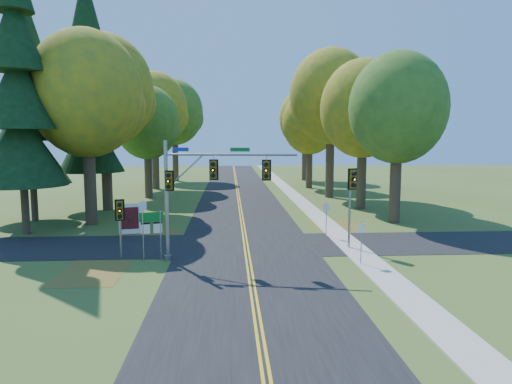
{
  "coord_description": "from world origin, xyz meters",
  "views": [
    {
      "loc": [
        -0.95,
        -24.72,
        6.37
      ],
      "look_at": [
        0.61,
        1.92,
        3.2
      ],
      "focal_mm": 32.0,
      "sensor_mm": 36.0,
      "label": 1
    }
  ],
  "objects": [
    {
      "name": "tree_w_d",
      "position": [
        -10.13,
        33.18,
        9.78
      ],
      "size": [
        8.2,
        8.2,
        14.56
      ],
      "color": "#38281C",
      "rests_on": "ground"
    },
    {
      "name": "ped_signal_pole",
      "position": [
        -6.71,
        -0.74,
        2.37
      ],
      "size": [
        0.5,
        0.58,
        3.18
      ],
      "rotation": [
        0.0,
        0.0,
        0.23
      ],
      "color": "gray",
      "rests_on": "ground"
    },
    {
      "name": "tree_w_b",
      "position": [
        -11.72,
        16.29,
        10.37
      ],
      "size": [
        8.6,
        8.6,
        15.38
      ],
      "color": "#38281C",
      "rests_on": "ground"
    },
    {
      "name": "leaf_patch_w_far",
      "position": [
        -7.5,
        -3.0,
        0.01
      ],
      "size": [
        3.0,
        5.0,
        0.0
      ],
      "primitive_type": "cube",
      "color": "brown",
      "rests_on": "ground"
    },
    {
      "name": "centerline_left",
      "position": [
        -0.1,
        0.0,
        0.03
      ],
      "size": [
        0.1,
        160.0,
        0.01
      ],
      "primitive_type": "cube",
      "color": "gold",
      "rests_on": "road_main"
    },
    {
      "name": "leaf_patch_e",
      "position": [
        6.8,
        6.0,
        0.01
      ],
      "size": [
        3.5,
        8.0,
        0.0
      ],
      "primitive_type": "cube",
      "color": "brown",
      "rests_on": "ground"
    },
    {
      "name": "pine_a",
      "position": [
        -14.5,
        6.0,
        9.18
      ],
      "size": [
        5.6,
        5.6,
        19.48
      ],
      "color": "#38281C",
      "rests_on": "ground"
    },
    {
      "name": "tree_e_d",
      "position": [
        9.26,
        32.87,
        8.24
      ],
      "size": [
        7.0,
        7.0,
        12.32
      ],
      "color": "#38281C",
      "rests_on": "ground"
    },
    {
      "name": "reg_sign_e_south",
      "position": [
        5.65,
        -2.63,
        1.49
      ],
      "size": [
        0.41,
        0.14,
        2.18
      ],
      "rotation": [
        0.0,
        0.0,
        0.28
      ],
      "color": "gray",
      "rests_on": "ground"
    },
    {
      "name": "tree_e_b",
      "position": [
        10.97,
        15.58,
        8.9
      ],
      "size": [
        7.6,
        7.6,
        13.33
      ],
      "color": "#38281C",
      "rests_on": "ground"
    },
    {
      "name": "tree_w_e",
      "position": [
        -8.92,
        44.09,
        10.07
      ],
      "size": [
        8.4,
        8.4,
        14.97
      ],
      "color": "#38281C",
      "rests_on": "ground"
    },
    {
      "name": "leaf_patch_w_near",
      "position": [
        -6.5,
        4.0,
        0.01
      ],
      "size": [
        4.0,
        6.0,
        0.0
      ],
      "primitive_type": "cube",
      "color": "brown",
      "rests_on": "ground"
    },
    {
      "name": "tree_w_a",
      "position": [
        -11.13,
        9.38,
        9.49
      ],
      "size": [
        8.0,
        8.0,
        14.15
      ],
      "color": "#38281C",
      "rests_on": "ground"
    },
    {
      "name": "road_cross",
      "position": [
        0.0,
        2.0,
        0.01
      ],
      "size": [
        60.0,
        6.0,
        0.02
      ],
      "primitive_type": "cube",
      "color": "black",
      "rests_on": "ground"
    },
    {
      "name": "pine_c",
      "position": [
        -13.0,
        16.0,
        9.69
      ],
      "size": [
        5.6,
        5.6,
        20.56
      ],
      "color": "#38281C",
      "rests_on": "ground"
    },
    {
      "name": "east_signal_pole",
      "position": [
        5.99,
        0.68,
        3.54
      ],
      "size": [
        0.54,
        0.63,
        4.66
      ],
      "rotation": [
        0.0,
        0.0,
        0.19
      ],
      "color": "gray",
      "rests_on": "ground"
    },
    {
      "name": "reg_sign_e_north",
      "position": [
        5.26,
        3.88,
        1.54
      ],
      "size": [
        0.41,
        0.19,
        2.25
      ],
      "rotation": [
        0.0,
        0.0,
        -0.39
      ],
      "color": "gray",
      "rests_on": "ground"
    },
    {
      "name": "tree_e_e",
      "position": [
        10.47,
        43.58,
        9.19
      ],
      "size": [
        7.8,
        7.8,
        13.74
      ],
      "color": "#38281C",
      "rests_on": "ground"
    },
    {
      "name": "ground",
      "position": [
        0.0,
        0.0,
        0.0
      ],
      "size": [
        160.0,
        160.0,
        0.0
      ],
      "primitive_type": "plane",
      "color": "#3A4F1C",
      "rests_on": "ground"
    },
    {
      "name": "tree_e_a",
      "position": [
        11.57,
        8.77,
        8.53
      ],
      "size": [
        7.2,
        7.2,
        12.73
      ],
      "color": "#38281C",
      "rests_on": "ground"
    },
    {
      "name": "route_sign_cluster",
      "position": [
        -4.96,
        -1.41,
        1.87
      ],
      "size": [
        1.2,
        0.39,
        2.66
      ],
      "rotation": [
        0.0,
        0.0,
        0.29
      ],
      "color": "gray",
      "rests_on": "ground"
    },
    {
      "name": "tree_w_c",
      "position": [
        -9.54,
        24.47,
        7.94
      ],
      "size": [
        6.8,
        6.8,
        11.91
      ],
      "color": "#38281C",
      "rests_on": "ground"
    },
    {
      "name": "traffic_mast",
      "position": [
        -2.53,
        -1.5,
        4.02
      ],
      "size": [
        6.81,
        1.41,
        6.25
      ],
      "rotation": [
        0.0,
        0.0,
        -0.17
      ],
      "color": "gray",
      "rests_on": "ground"
    },
    {
      "name": "centerline_right",
      "position": [
        0.1,
        0.0,
        0.03
      ],
      "size": [
        0.1,
        160.0,
        0.01
      ],
      "primitive_type": "cube",
      "color": "gold",
      "rests_on": "road_main"
    },
    {
      "name": "pine_b",
      "position": [
        -16.0,
        11.0,
        8.16
      ],
      "size": [
        5.6,
        5.6,
        17.31
      ],
      "color": "#38281C",
      "rests_on": "ground"
    },
    {
      "name": "sidewalk_east",
      "position": [
        6.2,
        0.0,
        0.03
      ],
      "size": [
        1.6,
        160.0,
        0.06
      ],
      "primitive_type": "cube",
      "color": "#9E998E",
      "rests_on": "ground"
    },
    {
      "name": "tree_e_c",
      "position": [
        9.88,
        23.69,
        10.66
      ],
      "size": [
        8.8,
        8.8,
        15.79
      ],
      "color": "#38281C",
      "rests_on": "ground"
    },
    {
      "name": "reg_sign_w",
      "position": [
        -6.45,
        4.2,
        1.66
      ],
      "size": [
        0.46,
        0.11,
        2.42
      ],
      "rotation": [
        0.0,
        0.0,
        0.18
      ],
      "color": "gray",
      "rests_on": "ground"
    },
    {
      "name": "road_main",
      "position": [
        0.0,
        0.0,
        0.01
      ],
      "size": [
        8.0,
        160.0,
        0.02
      ],
      "primitive_type": "cube",
      "color": "black",
      "rests_on": "ground"
    },
    {
      "name": "info_kiosk",
      "position": [
        -7.61,
        5.72,
        1.01
      ],
      "size": [
        1.47,
        0.53,
        2.02
      ],
      "rotation": [
        0.0,
        0.0,
        0.23
      ],
      "color": "white",
      "rests_on": "ground"
    }
  ]
}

